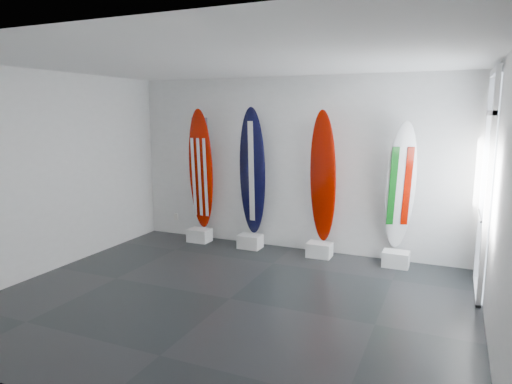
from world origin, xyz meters
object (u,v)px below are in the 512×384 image
at_px(surfboard_swiss, 323,177).
at_px(surfboard_italy, 400,187).
at_px(surfboard_usa, 201,169).
at_px(surfboard_navy, 252,172).

distance_m(surfboard_swiss, surfboard_italy, 1.24).
bearing_deg(surfboard_usa, surfboard_navy, 0.80).
distance_m(surfboard_usa, surfboard_navy, 1.04).
bearing_deg(surfboard_italy, surfboard_swiss, 159.24).
distance_m(surfboard_navy, surfboard_italy, 2.51).
distance_m(surfboard_navy, surfboard_swiss, 1.27).
height_order(surfboard_navy, surfboard_italy, surfboard_navy).
distance_m(surfboard_usa, surfboard_swiss, 2.32).
bearing_deg(surfboard_navy, surfboard_swiss, 3.90).
xyz_separation_m(surfboard_usa, surfboard_navy, (1.04, 0.00, 0.01)).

